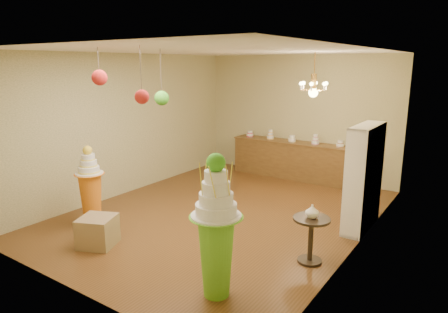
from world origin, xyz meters
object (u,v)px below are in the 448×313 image
Objects in this scene: round_table at (311,234)px; pedestal_green at (216,237)px; pedestal_orange at (91,193)px; sideboard at (291,159)px.

pedestal_green is at bearing -113.43° from round_table.
pedestal_green is 1.25× the size of pedestal_orange.
pedestal_orange reaches higher than round_table.
sideboard is (-1.48, 5.29, -0.28)m from pedestal_green.
pedestal_orange is (-3.04, 0.53, -0.16)m from pedestal_green.
pedestal_green reaches higher than pedestal_orange.
pedestal_orange is 3.78m from round_table.
round_table is (0.62, 1.44, -0.33)m from pedestal_green.
pedestal_green is 5.50m from sideboard.
pedestal_green is 0.59× the size of sideboard.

